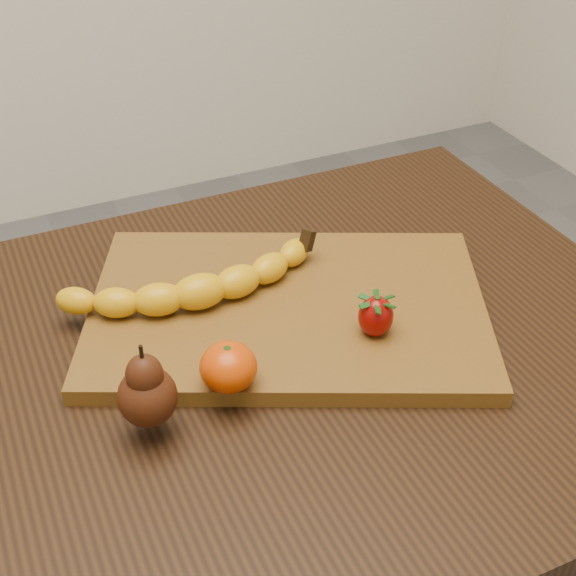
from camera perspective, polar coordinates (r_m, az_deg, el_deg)
name	(u,v)px	position (r m, az deg, el deg)	size (l,w,h in m)	color
table	(233,426)	(0.94, -3.90, -9.75)	(1.00, 0.70, 0.76)	black
cutting_board	(288,309)	(0.92, 0.00, -1.51)	(0.45, 0.30, 0.02)	brown
banana	(200,292)	(0.90, -6.30, -0.25)	(0.26, 0.07, 0.04)	#F1B00B
pear	(146,384)	(0.76, -10.08, -6.74)	(0.06, 0.06, 0.09)	#421B0A
mandarin	(228,367)	(0.80, -4.26, -5.62)	(0.06, 0.06, 0.05)	#D23E02
strawberry	(376,315)	(0.86, 6.27, -1.91)	(0.04, 0.04, 0.05)	#870603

